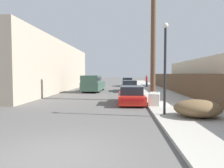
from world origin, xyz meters
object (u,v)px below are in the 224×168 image
Objects in this scene: discarded_fridge at (154,99)px; parked_sports_car_red at (131,96)px; pedestrian at (147,81)px; pickup_truck at (93,84)px; utility_pole at (153,43)px; street_lamp at (165,61)px; car_parked_far at (127,82)px; brush_pile at (197,108)px; car_parked_mid at (129,86)px.

parked_sports_car_red is at bearing 157.75° from discarded_fridge.
parked_sports_car_red is at bearing -100.04° from pedestrian.
pedestrian is at bearing -131.52° from pickup_truck.
utility_pole reaches higher than pedestrian.
pickup_truck is at bearing 112.83° from street_lamp.
street_lamp is (-0.01, -3.26, 2.19)m from discarded_fridge.
car_parked_far is 1.94× the size of brush_pile.
discarded_fridge is at bearing 110.29° from brush_pile.
discarded_fridge is 0.96× the size of pedestrian.
brush_pile is (1.39, -0.47, -2.16)m from street_lamp.
parked_sports_car_red is at bearing -93.47° from car_parked_mid.
brush_pile reaches higher than discarded_fridge.
pickup_truck is (-4.20, -0.97, 0.33)m from car_parked_mid.
utility_pole is at bearing 129.67° from pickup_truck.
street_lamp is at bearing -92.36° from utility_pole.
discarded_fridge is 1.78m from parked_sports_car_red.
car_parked_mid reaches higher than brush_pile.
street_lamp reaches higher than pedestrian.
car_parked_mid is 9.49m from utility_pole.
pickup_truck is at bearing 130.06° from discarded_fridge.
parked_sports_car_red is at bearing -89.63° from car_parked_far.
discarded_fridge is 0.30× the size of pickup_truck.
utility_pole is at bearing 95.51° from discarded_fridge.
parked_sports_car_red is 16.69m from pedestrian.
parked_sports_car_red reaches higher than brush_pile.
car_parked_mid is 14.98m from brush_pile.
car_parked_far is at bearing 104.81° from discarded_fridge.
pickup_truck is 15.43m from brush_pile.
utility_pole is (0.23, 2.45, 3.94)m from discarded_fridge.
brush_pile is 21.14m from pedestrian.
pickup_truck is at bearing -170.01° from car_parked_mid.
discarded_fridge is 3.93m from street_lamp.
street_lamp is at bearing 161.21° from brush_pile.
pedestrian is at bearing 89.89° from brush_pile.
pickup_truck is at bearing 116.89° from brush_pile.
parked_sports_car_red is at bearing 116.50° from pickup_truck.
car_parked_mid is at bearing -113.71° from pedestrian.
car_parked_mid is at bearing 100.77° from utility_pole.
pedestrian is at bearing 78.97° from parked_sports_car_red.
utility_pole is at bearing -94.56° from pedestrian.
car_parked_mid is at bearing -165.00° from pickup_truck.
parked_sports_car_red is 4.49m from utility_pole.
car_parked_mid is 0.57× the size of utility_pole.
discarded_fridge is 0.20× the size of utility_pole.
street_lamp is (1.48, -4.23, 2.12)m from parked_sports_car_red.
utility_pole is (1.67, -18.39, 3.76)m from car_parked_far.
parked_sports_car_red is at bearing 109.28° from street_lamp.
car_parked_mid is 0.84× the size of pickup_truck.
pedestrian is (2.81, 6.41, 0.43)m from car_parked_mid.
brush_pile is 1.17× the size of pedestrian.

